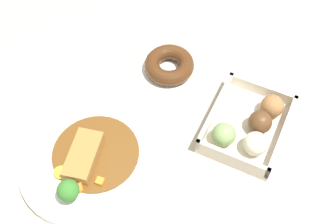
# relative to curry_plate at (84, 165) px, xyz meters

# --- Properties ---
(ground_plane) EXTENTS (1.60, 1.60, 0.00)m
(ground_plane) POSITION_rel_curry_plate_xyz_m (0.13, -0.15, -0.01)
(ground_plane) COLOR #B2A893
(curry_plate) EXTENTS (0.24, 0.24, 0.07)m
(curry_plate) POSITION_rel_curry_plate_xyz_m (0.00, 0.00, 0.00)
(curry_plate) COLOR white
(curry_plate) RESTS_ON ground_plane
(donut_box) EXTENTS (0.19, 0.15, 0.06)m
(donut_box) POSITION_rel_curry_plate_xyz_m (0.21, -0.26, 0.01)
(donut_box) COLOR beige
(donut_box) RESTS_ON ground_plane
(chocolate_ring_donut) EXTENTS (0.15, 0.15, 0.04)m
(chocolate_ring_donut) POSITION_rel_curry_plate_xyz_m (0.29, -0.04, 0.00)
(chocolate_ring_donut) COLOR white
(chocolate_ring_donut) RESTS_ON ground_plane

